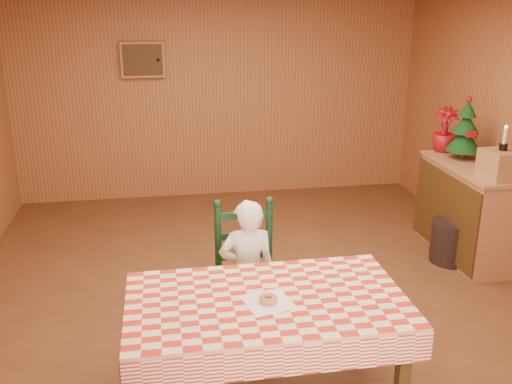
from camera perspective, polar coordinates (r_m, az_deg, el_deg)
ground at (r=4.84m, az=0.41°, el=-11.48°), size 6.00×6.00×0.00m
cabin_walls at (r=4.74m, az=-0.72°, el=11.35°), size 5.10×6.05×2.65m
dining_table at (r=3.45m, az=1.05°, el=-11.75°), size 1.66×0.96×0.77m
ladder_chair at (r=4.22m, az=-0.97°, el=-8.55°), size 0.44×0.40×1.08m
seated_child at (r=4.14m, az=-0.86°, el=-8.18°), size 0.41×0.27×1.12m
napkin at (r=3.36m, az=1.22°, el=-10.94°), size 0.31×0.31×0.00m
donut at (r=3.35m, az=1.22°, el=-10.64°), size 0.14×0.14×0.04m
shelf_unit at (r=5.96m, az=20.48°, el=-1.78°), size 0.54×1.24×0.93m
crate at (r=5.47m, az=23.28°, el=2.58°), size 0.33×0.33×0.25m
christmas_tree at (r=5.97m, az=20.19°, el=5.76°), size 0.34×0.34×0.62m
flower_arrangement at (r=6.22m, az=18.40°, el=5.93°), size 0.32×0.32×0.46m
candle_set at (r=5.43m, az=23.54°, el=4.50°), size 0.07×0.07×0.22m
storage_bin at (r=5.86m, az=19.08°, el=-4.68°), size 0.50×0.50×0.42m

